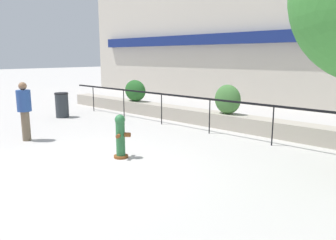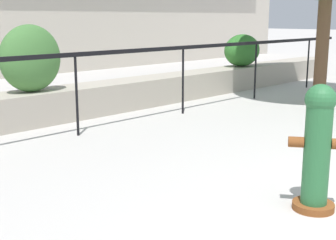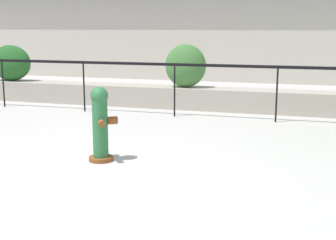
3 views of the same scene
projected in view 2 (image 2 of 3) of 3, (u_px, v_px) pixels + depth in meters
The scene contains 5 objects.
planter_wall_low at pixel (36, 107), 7.21m from camera, with size 18.00×0.70×0.50m, color #ADA393.
fence_railing_segment at pixel (75, 62), 6.30m from camera, with size 15.00×0.05×1.15m.
hedge_bush_1 at pixel (30, 58), 7.02m from camera, with size 0.98×0.59×1.01m, color #427538.
hedge_bush_2 at pixel (242, 50), 10.80m from camera, with size 1.03×0.67×0.74m, color #2D6B28.
fire_hydrant at pixel (317, 147), 3.89m from camera, with size 0.49×0.49×1.08m.
Camera 2 is at (-3.62, -0.42, 1.60)m, focal length 50.00 mm.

